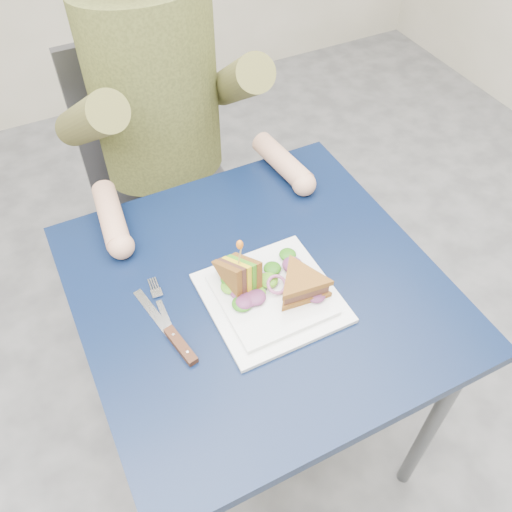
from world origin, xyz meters
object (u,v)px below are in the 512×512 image
fork (164,311)px  knife (175,339)px  plate (271,297)px  chair (159,167)px  sandwich_flat (301,285)px  table (259,307)px  sandwich_upright (241,275)px  diner (154,76)px

fork → knife: 0.07m
plate → chair: bearing=90.4°
knife → sandwich_flat: bearing=-4.0°
table → plate: (0.01, -0.05, 0.09)m
chair → sandwich_flat: 0.81m
sandwich_upright → knife: 0.18m
diner → plate: bearing=-89.5°
chair → knife: size_ratio=4.22×
diner → plate: (0.01, -0.63, -0.18)m
diner → sandwich_flat: 0.68m
diner → sandwich_upright: bearing=-94.0°
table → sandwich_flat: (0.06, -0.07, 0.12)m
table → knife: bearing=-166.0°
table → chair: 0.71m
table → knife: size_ratio=3.40×
diner → sandwich_upright: size_ratio=5.89×
sandwich_flat → knife: size_ratio=0.64×
sandwich_upright → fork: (-0.16, 0.02, -0.05)m
table → diner: (-0.00, 0.59, 0.26)m
sandwich_upright → plate: bearing=-43.7°
sandwich_upright → table: bearing=1.6°
plate → fork: bearing=162.1°
chair → diner: 0.39m
diner → plate: size_ratio=2.87×
sandwich_flat → chair: bearing=94.5°
chair → sandwich_flat: (0.06, -0.77, 0.23)m
table → diner: 0.64m
diner → knife: 0.70m
sandwich_upright → fork: sandwich_upright is taller
fork → knife: (-0.00, -0.07, 0.00)m
sandwich_upright → knife: sandwich_upright is taller
sandwich_flat → fork: (-0.27, 0.09, -0.04)m
knife → diner: bearing=72.0°
plate → sandwich_upright: sandwich_upright is taller
plate → sandwich_flat: sandwich_flat is taller
table → chair: (0.00, 0.70, -0.11)m
plate → sandwich_flat: 0.07m
table → fork: (-0.21, 0.02, 0.08)m
diner → chair: bearing=90.0°
sandwich_flat → sandwich_upright: sandwich_upright is taller
fork → knife: bearing=-92.0°
table → sandwich_flat: size_ratio=5.33×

